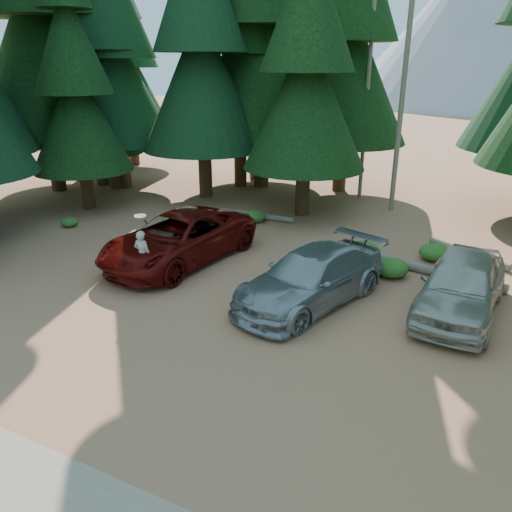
% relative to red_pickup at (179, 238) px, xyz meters
% --- Properties ---
extents(ground, '(160.00, 160.00, 0.00)m').
position_rel_red_pickup_xyz_m(ground, '(4.64, -4.27, -0.88)').
color(ground, '#B9744E').
rests_on(ground, ground).
extents(forest_belt_north, '(36.00, 7.00, 22.00)m').
position_rel_red_pickup_xyz_m(forest_belt_north, '(4.64, 10.73, -0.88)').
color(forest_belt_north, black).
rests_on(forest_belt_north, ground).
extents(snag_front, '(0.24, 0.24, 12.00)m').
position_rel_red_pickup_xyz_m(snag_front, '(5.44, 10.23, 5.12)').
color(snag_front, '#656051').
rests_on(snag_front, ground).
extents(snag_back, '(0.20, 0.20, 10.00)m').
position_rel_red_pickup_xyz_m(snag_back, '(3.44, 11.73, 4.12)').
color(snag_back, '#656051').
rests_on(snag_back, ground).
extents(mountain_peak, '(48.00, 50.00, 28.00)m').
position_rel_red_pickup_xyz_m(mountain_peak, '(2.06, 83.97, 11.82)').
color(mountain_peak, gray).
rests_on(mountain_peak, ground).
extents(red_pickup, '(3.68, 6.65, 1.76)m').
position_rel_red_pickup_xyz_m(red_pickup, '(0.00, 0.00, 0.00)').
color(red_pickup, '#610B08').
rests_on(red_pickup, ground).
extents(silver_minivan_center, '(3.84, 5.99, 1.61)m').
position_rel_red_pickup_xyz_m(silver_minivan_center, '(5.44, -1.03, -0.07)').
color(silver_minivan_center, '#9EA1A5').
rests_on(silver_minivan_center, ground).
extents(silver_minivan_right, '(2.40, 5.27, 1.76)m').
position_rel_red_pickup_xyz_m(silver_minivan_right, '(9.53, 0.24, -0.00)').
color(silver_minivan_right, '#B6B2A2').
rests_on(silver_minivan_right, ground).
extents(frisbee_player, '(0.61, 0.44, 2.11)m').
position_rel_red_pickup_xyz_m(frisbee_player, '(0.09, -2.17, 0.16)').
color(frisbee_player, beige).
rests_on(frisbee_player, ground).
extents(log_left, '(3.88, 0.36, 0.28)m').
position_rel_red_pickup_xyz_m(log_left, '(0.07, 5.98, -0.74)').
color(log_left, '#656051').
rests_on(log_left, ground).
extents(log_mid, '(3.05, 2.13, 0.28)m').
position_rel_red_pickup_xyz_m(log_mid, '(9.40, 5.17, -0.74)').
color(log_mid, '#656051').
rests_on(log_mid, ground).
extents(log_right, '(4.98, 1.37, 0.32)m').
position_rel_red_pickup_xyz_m(log_right, '(8.36, 2.73, -0.72)').
color(log_right, '#656051').
rests_on(log_right, ground).
extents(shrub_far_left, '(1.16, 1.16, 0.64)m').
position_rel_red_pickup_xyz_m(shrub_far_left, '(-2.32, 2.95, -0.56)').
color(shrub_far_left, '#256A1F').
rests_on(shrub_far_left, ground).
extents(shrub_left, '(1.02, 1.02, 0.56)m').
position_rel_red_pickup_xyz_m(shrub_left, '(0.29, 5.44, -0.60)').
color(shrub_left, '#256A1F').
rests_on(shrub_left, ground).
extents(shrub_center_left, '(1.29, 1.29, 0.71)m').
position_rel_red_pickup_xyz_m(shrub_center_left, '(5.96, 3.01, -0.53)').
color(shrub_center_left, '#256A1F').
rests_on(shrub_center_left, ground).
extents(shrub_center_right, '(1.10, 1.10, 0.61)m').
position_rel_red_pickup_xyz_m(shrub_center_right, '(8.31, 4.23, -0.58)').
color(shrub_center_right, '#256A1F').
rests_on(shrub_center_right, ground).
extents(shrub_right, '(1.12, 1.12, 0.62)m').
position_rel_red_pickup_xyz_m(shrub_right, '(7.22, 2.04, -0.57)').
color(shrub_right, '#256A1F').
rests_on(shrub_right, ground).
extents(shrub_edge_west, '(0.74, 0.74, 0.41)m').
position_rel_red_pickup_xyz_m(shrub_edge_west, '(-6.71, 1.23, -0.68)').
color(shrub_edge_west, '#256A1F').
rests_on(shrub_edge_west, ground).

